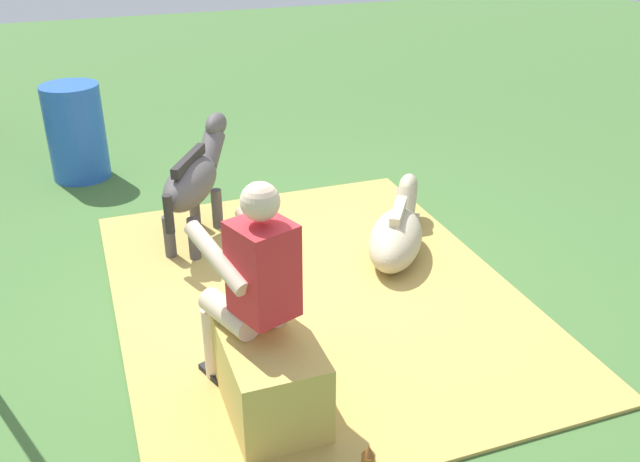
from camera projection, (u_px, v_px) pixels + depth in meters
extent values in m
plane|color=#426B33|center=(296.00, 284.00, 5.14)|extent=(24.00, 24.00, 0.00)
cube|color=tan|center=(315.00, 293.00, 5.00)|extent=(3.53, 2.76, 0.02)
cube|color=tan|center=(270.00, 376.00, 3.80)|extent=(0.76, 0.48, 0.49)
cylinder|color=beige|center=(229.00, 314.00, 3.78)|extent=(0.42, 0.27, 0.14)
cylinder|color=beige|center=(213.00, 344.00, 4.06)|extent=(0.11, 0.11, 0.49)
cube|color=black|center=(215.00, 373.00, 4.15)|extent=(0.24, 0.17, 0.06)
cylinder|color=beige|center=(259.00, 301.00, 3.89)|extent=(0.42, 0.27, 0.14)
cylinder|color=beige|center=(241.00, 331.00, 4.17)|extent=(0.11, 0.11, 0.49)
cube|color=black|center=(243.00, 360.00, 4.27)|extent=(0.24, 0.17, 0.06)
cube|color=red|center=(263.00, 269.00, 3.55)|extent=(0.38, 0.37, 0.52)
cylinder|color=beige|center=(217.00, 257.00, 3.56)|extent=(0.50, 0.26, 0.26)
cylinder|color=beige|center=(267.00, 239.00, 3.74)|extent=(0.50, 0.26, 0.26)
sphere|color=beige|center=(260.00, 202.00, 3.38)|extent=(0.20, 0.20, 0.20)
ellipsoid|color=#4C4747|center=(191.00, 183.00, 5.47)|extent=(0.89, 0.70, 0.34)
cylinder|color=#4C4747|center=(195.00, 208.00, 5.89)|extent=(0.09, 0.09, 0.36)
cylinder|color=#4C4747|center=(217.00, 210.00, 5.86)|extent=(0.09, 0.09, 0.36)
cylinder|color=#4C4747|center=(170.00, 238.00, 5.40)|extent=(0.09, 0.09, 0.36)
cylinder|color=#4C4747|center=(194.00, 240.00, 5.37)|extent=(0.09, 0.09, 0.36)
cylinder|color=#4C4747|center=(211.00, 150.00, 5.86)|extent=(0.41, 0.34, 0.33)
ellipsoid|color=#4C4747|center=(216.00, 125.00, 5.95)|extent=(0.36, 0.30, 0.20)
cube|color=#2A2727|center=(189.00, 161.00, 5.38)|extent=(0.55, 0.36, 0.08)
cylinder|color=#2A2727|center=(169.00, 214.00, 5.08)|extent=(0.07, 0.07, 0.30)
ellipsoid|color=tan|center=(395.00, 239.00, 5.38)|extent=(0.96, 0.82, 0.36)
cube|color=tan|center=(404.00, 224.00, 5.91)|extent=(0.37, 0.35, 0.10)
cylinder|color=tan|center=(405.00, 203.00, 5.84)|extent=(0.34, 0.31, 0.30)
ellipsoid|color=tan|center=(408.00, 186.00, 5.96)|extent=(0.34, 0.30, 0.20)
cube|color=beige|center=(398.00, 212.00, 5.36)|extent=(0.41, 0.31, 0.08)
cone|color=brown|center=(369.00, 450.00, 3.31)|extent=(0.06, 0.06, 0.06)
cylinder|color=blue|center=(76.00, 132.00, 6.78)|extent=(0.55, 0.55, 0.93)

